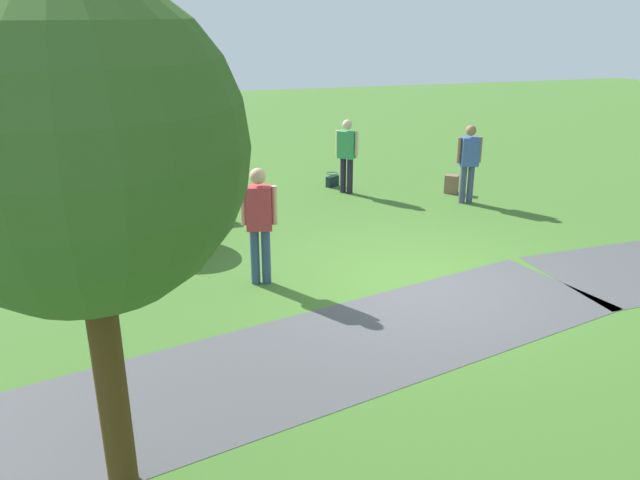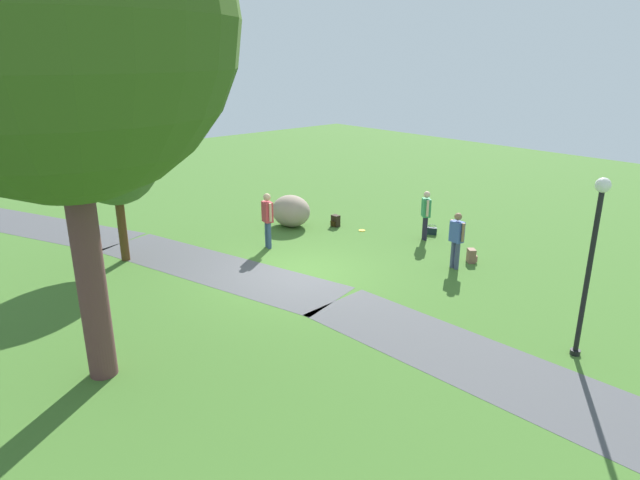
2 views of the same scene
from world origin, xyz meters
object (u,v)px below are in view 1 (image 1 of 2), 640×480
object	(u,v)px
handbag_on_grass	(332,180)
backpack_by_boulder	(218,211)
lawn_boulder	(162,216)
spare_backpack_on_lawn	(452,184)
passerby_on_path	(469,159)
woman_with_handbag	(347,151)
frisbee_on_grass	(265,211)
young_tree_near_path	(79,150)
man_near_boulder	(259,218)

from	to	relation	value
handbag_on_grass	backpack_by_boulder	size ratio (longest dim) A/B	0.93
handbag_on_grass	lawn_boulder	bearing A→B (deg)	36.97
backpack_by_boulder	spare_backpack_on_lawn	bearing A→B (deg)	-173.94
passerby_on_path	spare_backpack_on_lawn	distance (m)	1.05
spare_backpack_on_lawn	woman_with_handbag	bearing A→B (deg)	-16.20
backpack_by_boulder	frisbee_on_grass	xyz separation A→B (m)	(-0.98, -0.33, -0.18)
passerby_on_path	backpack_by_boulder	xyz separation A→B (m)	(5.12, -0.20, -0.74)
young_tree_near_path	frisbee_on_grass	size ratio (longest dim) A/B	18.08
woman_with_handbag	backpack_by_boulder	bearing A→B (deg)	21.93
handbag_on_grass	frisbee_on_grass	distance (m)	2.34
lawn_boulder	handbag_on_grass	world-z (taller)	lawn_boulder
young_tree_near_path	lawn_boulder	xyz separation A→B (m)	(-0.61, -5.72, -2.32)
man_near_boulder	handbag_on_grass	bearing A→B (deg)	-117.88
lawn_boulder	spare_backpack_on_lawn	world-z (taller)	lawn_boulder
backpack_by_boulder	spare_backpack_on_lawn	world-z (taller)	same
young_tree_near_path	handbag_on_grass	xyz separation A→B (m)	(-4.47, -8.63, -2.72)
frisbee_on_grass	backpack_by_boulder	bearing A→B (deg)	18.54
backpack_by_boulder	handbag_on_grass	bearing A→B (deg)	-147.84
spare_backpack_on_lawn	handbag_on_grass	bearing A→B (deg)	-27.41
young_tree_near_path	man_near_boulder	size ratio (longest dim) A/B	2.35
man_near_boulder	passerby_on_path	xyz separation A→B (m)	(-4.87, -2.89, -0.08)
woman_with_handbag	backpack_by_boulder	world-z (taller)	woman_with_handbag
passerby_on_path	frisbee_on_grass	distance (m)	4.27
backpack_by_boulder	frisbee_on_grass	size ratio (longest dim) A/B	1.78
young_tree_near_path	spare_backpack_on_lawn	size ratio (longest dim) A/B	10.17
man_near_boulder	handbag_on_grass	world-z (taller)	man_near_boulder
lawn_boulder	woman_with_handbag	bearing A→B (deg)	-149.83
young_tree_near_path	spare_backpack_on_lawn	xyz separation A→B (m)	(-6.83, -7.40, -2.67)
handbag_on_grass	passerby_on_path	bearing A→B (deg)	139.39
backpack_by_boulder	spare_backpack_on_lawn	size ratio (longest dim) A/B	1.00
handbag_on_grass	backpack_by_boulder	bearing A→B (deg)	32.16
lawn_boulder	man_near_boulder	xyz separation A→B (m)	(-1.29, 1.95, 0.46)
man_near_boulder	passerby_on_path	distance (m)	5.66
man_near_boulder	backpack_by_boulder	size ratio (longest dim) A/B	4.32
spare_backpack_on_lawn	frisbee_on_grass	world-z (taller)	spare_backpack_on_lawn
spare_backpack_on_lawn	frisbee_on_grass	bearing A→B (deg)	3.02
spare_backpack_on_lawn	backpack_by_boulder	bearing A→B (deg)	6.06
backpack_by_boulder	man_near_boulder	bearing A→B (deg)	94.59
young_tree_near_path	lawn_boulder	bearing A→B (deg)	-96.09
young_tree_near_path	man_near_boulder	world-z (taller)	young_tree_near_path
woman_with_handbag	spare_backpack_on_lawn	bearing A→B (deg)	163.80
backpack_by_boulder	spare_backpack_on_lawn	xyz separation A→B (m)	(-5.17, -0.55, 0.00)
lawn_boulder	frisbee_on_grass	distance (m)	2.56
man_near_boulder	frisbee_on_grass	world-z (taller)	man_near_boulder
man_near_boulder	backpack_by_boulder	bearing A→B (deg)	-85.41
backpack_by_boulder	woman_with_handbag	bearing A→B (deg)	-158.07
lawn_boulder	backpack_by_boulder	world-z (taller)	lawn_boulder
woman_with_handbag	handbag_on_grass	world-z (taller)	woman_with_handbag
passerby_on_path	backpack_by_boulder	size ratio (longest dim) A/B	4.03
lawn_boulder	backpack_by_boulder	bearing A→B (deg)	-132.63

